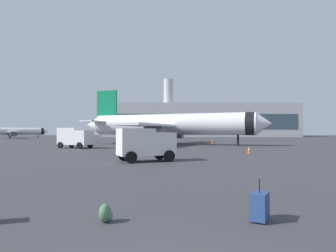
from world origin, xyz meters
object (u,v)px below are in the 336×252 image
Objects in this scene: service_truck at (75,137)px; cargo_van at (145,143)px; traveller_backpack at (106,213)px; safety_cone_mid at (203,141)px; rolling_suitcase at (260,206)px; safety_cone_near at (249,150)px; safety_cone_outer at (175,149)px; airplane_at_gate at (170,125)px; airplane_taxiing at (14,131)px; safety_cone_far at (212,142)px.

cargo_van is at bearing -58.98° from service_truck.
service_truck is 11.00× the size of traveller_backpack.
rolling_suitcase reaches higher than safety_cone_mid.
cargo_van is 16.15m from rolling_suitcase.
service_truck is 24.29m from safety_cone_near.
safety_cone_mid is at bearing 79.80° from traveller_backpack.
rolling_suitcase reaches higher than safety_cone_outer.
airplane_taxiing is (-55.81, 53.88, -1.18)m from airplane_at_gate.
service_truck reaches higher than safety_cone_far.
cargo_van is 35.04m from safety_cone_far.
safety_cone_near is (64.08, -75.63, -2.08)m from airplane_taxiing.
traveller_backpack is at bearing -61.84° from airplane_taxiing.
safety_cone_outer reaches higher than traveller_backpack.
airplane_taxiing is at bearing 122.81° from service_truck.
safety_cone_near is 0.99× the size of safety_cone_mid.
traveller_backpack is (-2.42, -45.87, -3.42)m from airplane_at_gate.
safety_cone_outer is 1.27× the size of traveller_backpack.
traveller_backpack is (-10.69, -24.12, -0.17)m from safety_cone_near.
airplane_at_gate is at bearing 86.98° from traveller_backpack.
airplane_at_gate is 6.53× the size of service_truck.
cargo_van is at bearing -57.58° from airplane_taxiing.
safety_cone_far is at bearing 33.54° from service_truck.
service_truck reaches higher than safety_cone_outer.
safety_cone_outer is at bearing 92.71° from rolling_suitcase.
service_truck reaches higher than safety_cone_near.
service_truck is (-13.69, -11.45, -2.05)m from airplane_at_gate.
safety_cone_near is at bearing 66.09° from traveller_backpack.
airplane_at_gate reaches higher than traveller_backpack.
airplane_taxiing is 4.45× the size of cargo_van.
airplane_at_gate is 30.38m from cargo_van.
cargo_van is 4.39× the size of rolling_suitcase.
safety_cone_far is (10.74, 33.34, -1.04)m from cargo_van.
airplane_taxiing is at bearing 122.42° from cargo_van.
safety_cone_near is 26.83m from safety_cone_mid.
safety_cone_mid is (6.74, 5.03, -3.25)m from airplane_at_gate.
safety_cone_outer is at bearing 84.22° from traveller_backpack.
safety_cone_mid is at bearing -37.99° from airplane_taxiing.
cargo_van reaches higher than rolling_suitcase.
airplane_at_gate is 42.24× the size of safety_cone_near.
airplane_at_gate is 41.50× the size of safety_cone_far.
cargo_van is at bearing -103.49° from safety_cone_outer.
safety_cone_far is at bearing 72.15° from cargo_van.
safety_cone_near is (8.28, -21.75, -3.25)m from airplane_at_gate.
rolling_suitcase is at bearing -87.29° from safety_cone_outer.
safety_cone_outer is 27.25m from traveller_backpack.
safety_cone_outer is at bearing -110.05° from safety_cone_far.
safety_cone_far is at bearing -50.13° from safety_cone_mid.
airplane_taxiing is at bearing 141.65° from safety_cone_far.
safety_cone_mid is at bearing 93.28° from safety_cone_near.
traveller_backpack is (-10.74, -49.01, -0.18)m from safety_cone_far.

